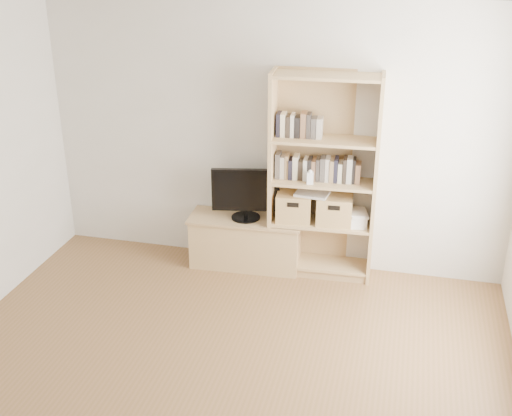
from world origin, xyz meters
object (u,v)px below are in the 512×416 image
(baby_monitor, at_px, (310,178))
(basket_right, at_px, (334,210))
(television, at_px, (246,194))
(basket_left, at_px, (294,206))
(bookshelf, at_px, (323,178))
(tv_stand, at_px, (246,243))
(laptop, at_px, (312,194))

(baby_monitor, bearing_deg, basket_right, 16.27)
(television, bearing_deg, baby_monitor, -19.28)
(baby_monitor, xyz_separation_m, basket_right, (0.23, 0.12, -0.34))
(basket_left, xyz_separation_m, basket_right, (0.39, 0.02, 0.00))
(television, distance_m, baby_monitor, 0.69)
(baby_monitor, relative_size, basket_right, 0.35)
(television, xyz_separation_m, basket_left, (0.48, 0.01, -0.09))
(bookshelf, distance_m, television, 0.77)
(tv_stand, bearing_deg, bookshelf, -0.91)
(tv_stand, relative_size, television, 1.64)
(television, bearing_deg, basket_left, -10.39)
(television, bearing_deg, laptop, -9.95)
(tv_stand, height_order, bookshelf, bookshelf)
(tv_stand, bearing_deg, laptop, -1.62)
(baby_monitor, bearing_deg, bookshelf, 36.93)
(bookshelf, xyz_separation_m, basket_left, (-0.26, -0.02, -0.31))
(television, distance_m, laptop, 0.65)
(bookshelf, bearing_deg, television, 179.13)
(basket_left, bearing_deg, television, 175.07)
(tv_stand, height_order, basket_right, basket_right)
(baby_monitor, bearing_deg, tv_stand, 161.02)
(basket_left, relative_size, basket_right, 0.99)
(tv_stand, xyz_separation_m, laptop, (0.65, 0.01, 0.59))
(baby_monitor, distance_m, basket_left, 0.39)
(television, bearing_deg, tv_stand, 168.83)
(tv_stand, height_order, basket_left, basket_left)
(bookshelf, xyz_separation_m, laptop, (-0.10, -0.01, -0.16))
(bookshelf, height_order, television, bookshelf)
(laptop, bearing_deg, basket_right, 9.45)
(television, xyz_separation_m, laptop, (0.65, 0.01, 0.06))
(bookshelf, relative_size, television, 3.03)
(laptop, bearing_deg, basket_left, -171.18)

